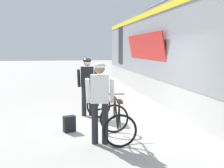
% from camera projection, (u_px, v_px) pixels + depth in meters
% --- Properties ---
extents(ground_plane, '(80.00, 80.00, 0.00)m').
position_uv_depth(ground_plane, '(123.00, 121.00, 7.90)').
color(ground_plane, '#A09E99').
extents(train_car, '(3.19, 20.39, 3.88)m').
position_uv_depth(train_car, '(200.00, 51.00, 10.12)').
color(train_car, gray).
rests_on(train_car, ground).
extents(cyclist_near_in_white, '(0.65, 0.38, 1.76)m').
position_uv_depth(cyclist_near_in_white, '(100.00, 96.00, 5.88)').
color(cyclist_near_in_white, '#232328').
rests_on(cyclist_near_in_white, ground).
extents(cyclist_far_in_dark, '(0.64, 0.36, 1.76)m').
position_uv_depth(cyclist_far_in_dark, '(87.00, 81.00, 8.39)').
color(cyclist_far_in_dark, '#232328').
rests_on(cyclist_far_in_dark, ground).
extents(bicycle_near_black, '(0.77, 1.11, 0.99)m').
position_uv_depth(bicycle_near_black, '(117.00, 122.00, 6.22)').
color(bicycle_near_black, black).
rests_on(bicycle_near_black, ground).
extents(bicycle_far_teal, '(0.83, 1.15, 0.99)m').
position_uv_depth(bicycle_far_teal, '(98.00, 101.00, 8.71)').
color(bicycle_far_teal, black).
rests_on(bicycle_far_teal, ground).
extents(backpack_on_platform, '(0.32, 0.26, 0.40)m').
position_uv_depth(backpack_on_platform, '(69.00, 124.00, 6.84)').
color(backpack_on_platform, black).
rests_on(backpack_on_platform, ground).
extents(water_bottle_near_the_bikes, '(0.07, 0.07, 0.24)m').
position_uv_depth(water_bottle_near_the_bikes, '(114.00, 111.00, 8.64)').
color(water_bottle_near_the_bikes, silver).
rests_on(water_bottle_near_the_bikes, ground).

